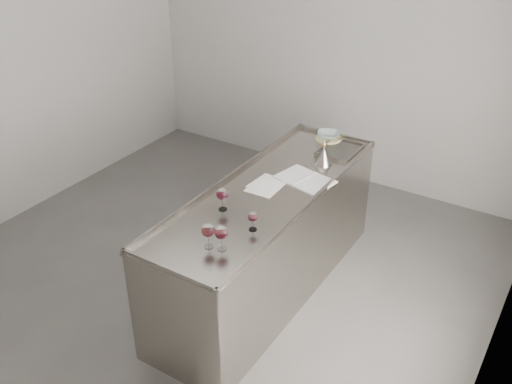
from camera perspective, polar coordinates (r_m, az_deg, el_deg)
The scene contains 12 objects.
room_shell at distance 4.19m, azimuth -6.73°, elevation 5.75°, with size 4.54×5.04×2.84m.
counter at distance 4.61m, azimuth 1.18°, elevation -4.86°, with size 0.77×2.42×0.97m.
wine_glass_left at distance 4.06m, azimuth -3.39°, elevation -0.24°, with size 0.09×0.09×0.18m.
wine_glass_middle at distance 3.64m, azimuth -3.49°, elevation -4.10°, with size 0.09×0.09×0.18m.
wine_glass_right at distance 3.67m, azimuth -4.81°, elevation -3.89°, with size 0.09×0.09×0.18m.
wine_glass_small at distance 3.84m, azimuth -0.33°, elevation -2.52°, with size 0.07×0.07×0.14m.
notebook at distance 4.51m, azimuth 4.92°, elevation 1.26°, with size 0.48×0.38×0.02m.
loose_paper_top at distance 4.45m, azimuth 0.96°, elevation 0.89°, with size 0.19×0.27×0.00m, color silver.
loose_paper_under at distance 4.41m, azimuth 1.08°, elevation 0.64°, with size 0.23×0.33×0.00m, color silver.
trivet at distance 5.22m, azimuth 7.24°, elevation 5.32°, with size 0.23×0.23×0.02m, color #C4BE7F.
ceramic_bowl at distance 5.20m, azimuth 7.26°, elevation 5.66°, with size 0.20×0.20×0.05m, color gray.
wine_funnel at distance 4.75m, azimuth 6.76°, elevation 3.51°, with size 0.15×0.15×0.22m.
Camera 1 is at (2.44, -2.96, 3.10)m, focal length 40.00 mm.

